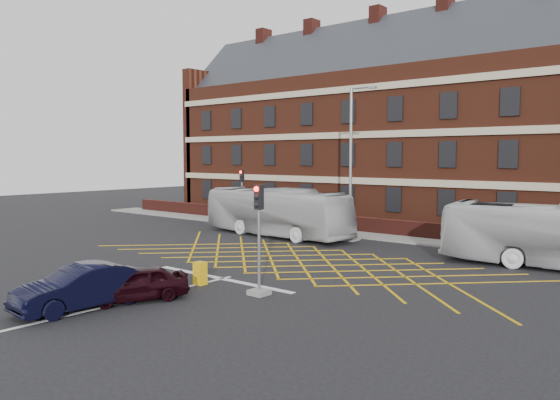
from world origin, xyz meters
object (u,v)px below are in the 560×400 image
Objects in this scene: traffic_light_near at (259,250)px; utility_cabinet at (200,273)px; car_maroon at (136,284)px; traffic_light_far at (242,202)px; bus_left at (276,212)px; direction_signs at (240,206)px; street_lamp at (351,188)px; car_navy at (82,287)px.

traffic_light_near is 4.48× the size of utility_cabinet.
traffic_light_near reaches higher than car_maroon.
traffic_light_near is at bearing -44.66° from traffic_light_far.
traffic_light_near is (9.64, -12.43, 0.14)m from bus_left.
bus_left reaches higher than direction_signs.
direction_signs is (-0.22, -0.06, -0.39)m from traffic_light_far.
car_navy is at bearing -86.58° from street_lamp.
car_navy is 19.60m from street_lamp.
direction_signs is (-13.38, 19.40, 0.73)m from car_maroon.
traffic_light_far reaches higher than utility_cabinet.
car_navy is 5.13m from utility_cabinet.
utility_cabinet is at bearing -147.04° from bus_left.
traffic_light_near is at bearing -44.17° from direction_signs.
street_lamp is (-1.74, 17.52, 2.74)m from car_maroon.
direction_signs is (-12.80, 21.26, 0.61)m from car_navy.
car_maroon is 23.58m from direction_signs.
car_navy is 0.49× the size of street_lamp.
direction_signs reaches higher than utility_cabinet.
traffic_light_far is 4.48× the size of utility_cabinet.
car_navy is 2.13× the size of direction_signs.
traffic_light_far is at bearing 128.86° from utility_cabinet.
car_maroon is at bearing -88.34° from utility_cabinet.
traffic_light_near is at bearing 74.08° from car_maroon.
traffic_light_far is (-13.17, 19.46, 1.12)m from car_maroon.
car_maroon is 0.88× the size of traffic_light_near.
car_navy is at bearing -155.50° from bus_left.
car_navy is at bearing -59.44° from traffic_light_far.
car_maroon is 0.88× the size of traffic_light_far.
car_navy is at bearing -95.42° from utility_cabinet.
street_lamp is at bearing 96.55° from utility_cabinet.
utility_cabinet is at bearing 88.65° from car_navy.
bus_left is at bearing 112.99° from car_navy.
direction_signs is 2.31× the size of utility_cabinet.
street_lamp reaches higher than utility_cabinet.
bus_left is at bearing 127.78° from traffic_light_near.
traffic_light_far reaches higher than car_navy.
car_maroon is at bearing -151.69° from bus_left.
car_navy is 1.10× the size of traffic_light_near.
street_lamp is at bearing -9.60° from traffic_light_far.
bus_left is 1.21× the size of street_lamp.
utility_cabinet is (6.60, -12.74, -1.14)m from bus_left.
street_lamp reaches higher than bus_left.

